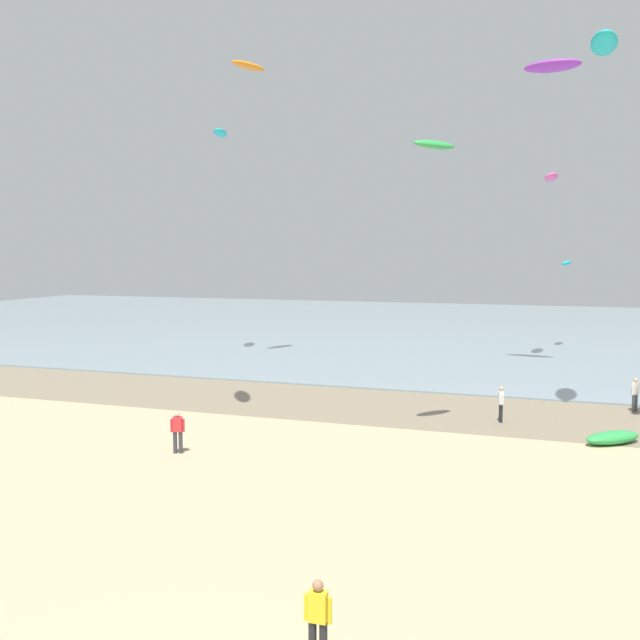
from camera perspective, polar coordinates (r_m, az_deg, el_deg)
name	(u,v)px	position (r m, az deg, el deg)	size (l,w,h in m)	color
wet_sand_strip	(414,409)	(35.36, 7.94, -7.42)	(120.00, 8.27, 0.01)	#84755B
sea	(480,328)	(73.74, 13.30, -0.70)	(160.00, 70.00, 0.10)	#7F939E
person_nearest_camera	(178,431)	(27.87, -11.91, -9.11)	(0.54, 0.33, 1.71)	#383842
person_mid_beach	(635,393)	(37.80, 25.03, -5.63)	(0.39, 0.48, 1.71)	#4C4C56
person_by_waterline	(501,403)	(33.30, 15.01, -6.76)	(0.28, 0.56, 1.71)	#232328
person_left_flank	(318,619)	(14.24, -0.18, -23.92)	(0.57, 0.23, 1.71)	#232328
grounded_kite	(613,438)	(31.25, 23.44, -9.08)	(2.67, 0.96, 0.53)	green
kite_aloft_0	(552,177)	(52.26, 18.93, 11.32)	(2.93, 0.94, 0.47)	#E54C99
kite_aloft_2	(552,66)	(47.91, 19.00, 19.59)	(3.50, 1.12, 0.56)	purple
kite_aloft_3	(434,145)	(29.12, 9.62, 14.36)	(2.18, 0.70, 0.35)	green
kite_aloft_6	(604,43)	(34.43, 22.83, 20.69)	(3.54, 1.13, 0.57)	#19B2B7
kite_aloft_7	(220,133)	(52.91, -8.40, 15.34)	(2.83, 0.91, 0.45)	#19B2B7
kite_aloft_8	(248,66)	(50.65, -6.05, 20.53)	(3.00, 0.96, 0.48)	orange
kite_aloft_10	(566,263)	(59.72, 20.06, 4.53)	(2.26, 0.72, 0.36)	#19B2B7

